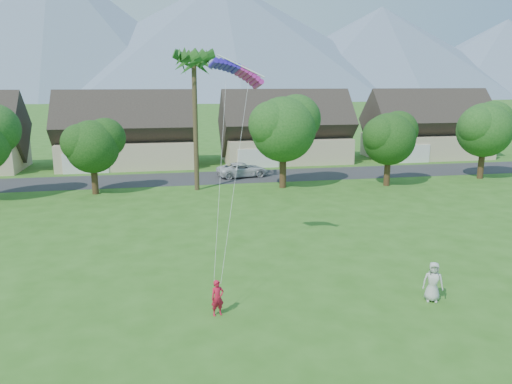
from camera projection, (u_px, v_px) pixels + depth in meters
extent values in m
plane|color=#2D6019|center=(305.00, 345.00, 19.05)|extent=(500.00, 500.00, 0.00)
cube|color=#2D2D30|center=(213.00, 178.00, 51.63)|extent=(90.00, 7.00, 0.01)
imported|color=red|center=(217.00, 298.00, 21.34)|extent=(0.65, 0.50, 1.58)
imported|color=#B7B6B2|center=(433.00, 282.00, 22.70)|extent=(1.07, 0.90, 1.86)
imported|color=silver|center=(243.00, 170.00, 52.04)|extent=(5.69, 3.39, 1.48)
cone|color=slate|center=(55.00, 29.00, 250.41)|extent=(190.00, 190.00, 70.00)
cone|color=slate|center=(223.00, 39.00, 266.85)|extent=(240.00, 240.00, 62.00)
cone|color=slate|center=(380.00, 53.00, 284.64)|extent=(200.00, 200.00, 50.00)
cone|color=slate|center=(504.00, 58.00, 299.82)|extent=(180.00, 180.00, 45.00)
cube|color=beige|center=(128.00, 153.00, 58.27)|extent=(15.00, 8.00, 3.00)
cube|color=#382D28|center=(126.00, 125.00, 57.55)|extent=(15.75, 8.15, 8.15)
cube|color=silver|center=(86.00, 163.00, 53.70)|extent=(4.80, 0.12, 2.20)
cube|color=beige|center=(285.00, 149.00, 61.75)|extent=(15.00, 8.00, 3.00)
cube|color=#382D28|center=(286.00, 123.00, 61.03)|extent=(15.75, 8.15, 8.15)
cube|color=silver|center=(258.00, 158.00, 57.18)|extent=(4.80, 0.12, 2.20)
cube|color=beige|center=(426.00, 146.00, 65.23)|extent=(15.00, 8.00, 3.00)
cube|color=#382D28|center=(428.00, 120.00, 64.51)|extent=(15.75, 8.15, 8.15)
cube|color=silver|center=(411.00, 154.00, 60.66)|extent=(4.80, 0.12, 2.20)
cylinder|color=#47301C|center=(95.00, 182.00, 44.11)|extent=(0.56, 0.56, 2.18)
sphere|color=#214916|center=(92.00, 147.00, 43.42)|extent=(4.62, 4.62, 4.62)
cylinder|color=#47301C|center=(283.00, 173.00, 46.67)|extent=(0.62, 0.62, 2.82)
sphere|color=#214916|center=(283.00, 129.00, 45.78)|extent=(5.98, 5.98, 5.98)
cylinder|color=#47301C|center=(387.00, 174.00, 47.60)|extent=(0.58, 0.58, 2.30)
sphere|color=#214916|center=(389.00, 139.00, 46.87)|extent=(4.90, 4.90, 4.90)
cylinder|color=#47301C|center=(481.00, 166.00, 51.02)|extent=(0.60, 0.60, 2.56)
sphere|color=#214916|center=(485.00, 130.00, 50.21)|extent=(5.44, 5.44, 5.44)
cylinder|color=#4C3D26|center=(195.00, 124.00, 44.67)|extent=(0.44, 0.44, 12.00)
sphere|color=#286021|center=(193.00, 52.00, 43.29)|extent=(3.00, 3.00, 3.00)
cube|color=#331AC4|center=(224.00, 70.00, 25.54)|extent=(1.46, 1.10, 0.50)
cube|color=#BD2392|center=(251.00, 70.00, 25.79)|extent=(1.46, 1.10, 0.50)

